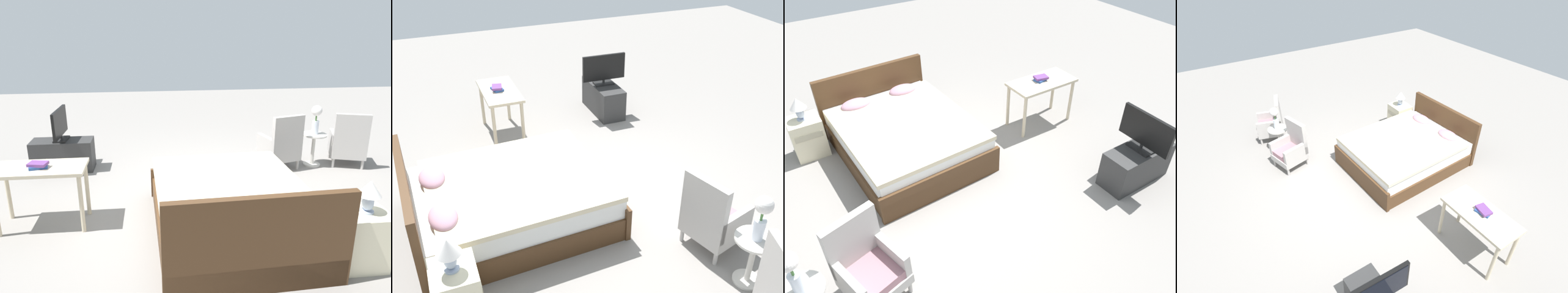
# 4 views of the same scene
# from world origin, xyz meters

# --- Properties ---
(ground_plane) EXTENTS (16.00, 16.00, 0.00)m
(ground_plane) POSITION_xyz_m (0.00, 0.00, 0.00)
(ground_plane) COLOR gray
(bed) EXTENTS (1.82, 2.27, 0.96)m
(bed) POSITION_xyz_m (-0.10, 1.13, 0.30)
(bed) COLOR #472D19
(bed) RESTS_ON ground_plane
(armchair_by_window_left) EXTENTS (0.68, 0.68, 0.92)m
(armchair_by_window_left) POSITION_xyz_m (-2.46, -0.79, 0.37)
(armchair_by_window_left) COLOR #ADA8A3
(armchair_by_window_left) RESTS_ON ground_plane
(armchair_by_window_right) EXTENTS (0.66, 0.66, 0.92)m
(armchair_by_window_right) POSITION_xyz_m (-1.31, -0.79, 0.37)
(armchair_by_window_right) COLOR #ADA8A3
(armchair_by_window_right) RESTS_ON ground_plane
(side_table) EXTENTS (0.40, 0.40, 0.55)m
(side_table) POSITION_xyz_m (-1.89, -0.84, 0.35)
(side_table) COLOR beige
(side_table) RESTS_ON ground_plane
(flower_vase) EXTENTS (0.17, 0.17, 0.48)m
(flower_vase) POSITION_xyz_m (-1.89, -0.84, 0.84)
(flower_vase) COLOR silver
(flower_vase) RESTS_ON side_table
(nightstand) EXTENTS (0.44, 0.41, 0.59)m
(nightstand) POSITION_xyz_m (-1.27, 1.85, 0.30)
(nightstand) COLOR beige
(nightstand) RESTS_ON ground_plane
(table_lamp) EXTENTS (0.22, 0.22, 0.33)m
(table_lamp) POSITION_xyz_m (-1.27, 1.85, 0.81)
(table_lamp) COLOR #9EADC6
(table_lamp) RESTS_ON nightstand
(tv_flatscreen) EXTENTS (0.21, 0.74, 0.51)m
(tv_flatscreen) POSITION_xyz_m (2.23, -1.09, 0.77)
(tv_flatscreen) COLOR black
(tv_flatscreen) RESTS_ON tv_stand
(vanity_desk) EXTENTS (1.04, 0.52, 0.75)m
(vanity_desk) POSITION_xyz_m (2.06, 0.69, 0.63)
(vanity_desk) COLOR beige
(vanity_desk) RESTS_ON ground_plane
(book_stack) EXTENTS (0.23, 0.18, 0.07)m
(book_stack) POSITION_xyz_m (2.06, 0.72, 0.78)
(book_stack) COLOR #284C8E
(book_stack) RESTS_ON vanity_desk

